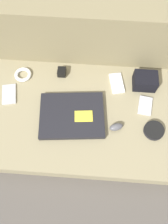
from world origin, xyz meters
name	(u,v)px	position (x,y,z in m)	size (l,w,h in m)	color
ground_plane	(84,122)	(0.00, 0.00, 0.00)	(8.00, 8.00, 0.00)	#4C4742
couch_seat	(84,118)	(0.00, 0.00, 0.06)	(1.04, 0.63, 0.11)	#847A5B
couch_backrest	(89,38)	(0.00, 0.41, 0.22)	(1.04, 0.20, 0.44)	#756B4C
laptop	(72,115)	(-0.06, -0.02, 0.13)	(0.35, 0.28, 0.03)	black
computer_mouse	(116,127)	(0.17, -0.07, 0.13)	(0.08, 0.06, 0.03)	#4C4C51
speaker_puck	(154,130)	(0.35, -0.07, 0.13)	(0.10, 0.10, 0.03)	black
phone_silver	(145,106)	(0.32, 0.07, 0.12)	(0.08, 0.11, 0.01)	#B7B7BC
phone_black	(117,83)	(0.17, 0.19, 0.12)	(0.09, 0.13, 0.01)	silver
phone_small	(9,94)	(-0.41, 0.08, 0.12)	(0.09, 0.13, 0.01)	#B7B7BC
camera_pouch	(145,81)	(0.31, 0.20, 0.15)	(0.12, 0.10, 0.08)	black
charger_brick	(62,72)	(-0.14, 0.24, 0.13)	(0.04, 0.05, 0.04)	black
cable_coil	(23,75)	(-0.36, 0.21, 0.12)	(0.09, 0.09, 0.02)	white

